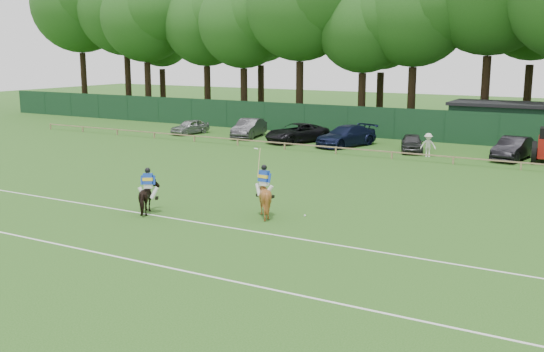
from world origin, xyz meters
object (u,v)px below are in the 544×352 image
Objects in this scene: estate_black at (513,148)px; utility_shed at (506,122)px; horse_chestnut at (264,197)px; spectator_left at (428,145)px; horse_dark at (149,197)px; sedan_silver at (190,127)px; sedan_grey at (249,128)px; suv_black at (297,133)px; polo_ball at (305,216)px; sedan_navy at (346,136)px; hatch_grey at (412,143)px.

utility_shed reaches higher than estate_black.
horse_chestnut is 0.38× the size of estate_black.
estate_black is 2.82× the size of spectator_left.
horse_dark is 0.99× the size of horse_chestnut.
spectator_left is at bearing 5.13° from sedan_silver.
sedan_grey is (5.48, 0.63, 0.14)m from sedan_silver.
polo_ball is at bearing -38.46° from suv_black.
horse_chestnut is at bearing -42.97° from suv_black.
horse_dark reaches higher than polo_ball.
sedan_silver is 0.69× the size of sedan_navy.
hatch_grey is (19.29, -0.04, 0.01)m from sedan_silver.
horse_chestnut reaches higher than estate_black.
estate_black is at bearing 9.78° from sedan_silver.
sedan_grey is 1.25× the size of hatch_grey.
sedan_grey is 51.01× the size of polo_ball.
utility_shed is at bearing 11.15° from sedan_grey.
utility_shed reaches higher than sedan_navy.
polo_ball is 28.19m from utility_shed.
horse_dark is 0.37× the size of sedan_grey.
estate_black is at bearing -17.46° from hatch_grey.
horse_chestnut is 0.37× the size of sedan_grey.
horse_dark is at bearing -108.62° from estate_black.
horse_chestnut is 29.15m from utility_shed.
utility_shed is (9.83, 8.35, 0.77)m from sedan_navy.
horse_chestnut reaches higher than polo_ball.
sedan_navy is at bearing -15.12° from sedan_grey.
sedan_navy reaches higher than horse_dark.
hatch_grey is (9.16, -0.14, -0.10)m from suv_black.
sedan_navy is 3.31× the size of spectator_left.
utility_shed is (3.33, 27.95, 1.49)m from polo_ball.
hatch_grey reaches higher than sedan_silver.
spectator_left is at bearing 4.76° from sedan_navy.
sedan_navy is (-4.93, 20.37, -0.09)m from horse_chestnut.
sedan_navy reaches higher than polo_ball.
horse_dark is 32.26m from utility_shed.
horse_chestnut reaches higher than hatch_grey.
suv_black is (10.13, 0.10, 0.11)m from sedan_silver.
estate_black is 49.76× the size of polo_ball.
suv_black is 1.16× the size of estate_black.
horse_chestnut is 18.75m from spectator_left.
horse_dark is 24.69m from sedan_grey.
polo_ball is (1.57, 0.78, -0.80)m from horse_chestnut.
sedan_grey is 4.68m from suv_black.
sedan_silver is 28.46m from polo_ball.
sedan_navy reaches higher than hatch_grey.
sedan_navy is (8.75, -0.52, 0.01)m from sedan_grey.
horse_chestnut is at bearing 172.78° from horse_dark.
polo_ball is at bearing -96.80° from utility_shed.
sedan_grey is at bearing -99.90° from horse_dark.
hatch_grey reaches higher than polo_ball.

